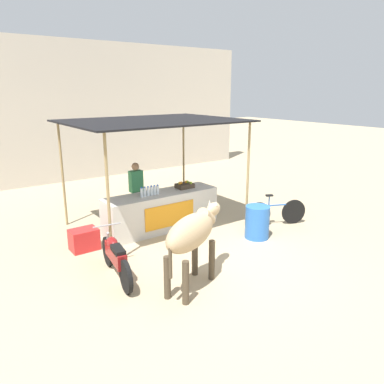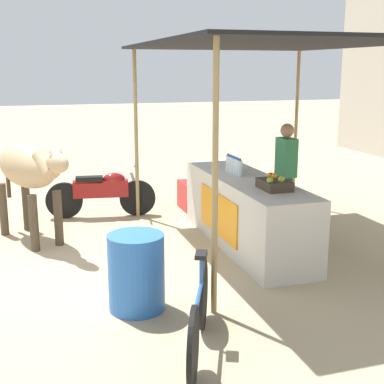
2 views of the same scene
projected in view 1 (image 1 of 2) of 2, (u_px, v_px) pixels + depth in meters
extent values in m
plane|color=tan|center=(216.00, 259.00, 7.96)|extent=(60.00, 60.00, 0.00)
cube|color=beige|center=(68.00, 112.00, 14.26)|extent=(16.00, 0.50, 5.27)
cube|color=beige|center=(161.00, 211.00, 9.55)|extent=(3.00, 0.80, 0.96)
cube|color=orange|center=(170.00, 215.00, 9.23)|extent=(1.40, 0.02, 0.58)
cube|color=black|center=(153.00, 121.00, 9.18)|extent=(4.20, 3.20, 0.04)
cylinder|color=#997F51|center=(108.00, 201.00, 7.36)|extent=(0.06, 0.06, 2.74)
cylinder|color=#997F51|center=(248.00, 176.00, 9.49)|extent=(0.06, 0.06, 2.74)
cylinder|color=#997F51|center=(63.00, 174.00, 9.61)|extent=(0.06, 0.06, 2.74)
cylinder|color=#997F51|center=(184.00, 159.00, 11.74)|extent=(0.06, 0.06, 2.74)
cylinder|color=silver|center=(142.00, 193.00, 9.03)|extent=(0.07, 0.07, 0.22)
cylinder|color=blue|center=(141.00, 188.00, 9.00)|extent=(0.04, 0.04, 0.03)
cylinder|color=silver|center=(145.00, 192.00, 9.08)|extent=(0.07, 0.07, 0.22)
cylinder|color=blue|center=(145.00, 187.00, 9.05)|extent=(0.04, 0.04, 0.03)
cylinder|color=silver|center=(148.00, 192.00, 9.13)|extent=(0.07, 0.07, 0.22)
cylinder|color=blue|center=(148.00, 187.00, 9.10)|extent=(0.04, 0.04, 0.03)
cylinder|color=silver|center=(151.00, 191.00, 9.18)|extent=(0.07, 0.07, 0.22)
cylinder|color=blue|center=(151.00, 186.00, 9.15)|extent=(0.04, 0.04, 0.03)
cylinder|color=silver|center=(155.00, 190.00, 9.23)|extent=(0.07, 0.07, 0.22)
cylinder|color=blue|center=(154.00, 186.00, 9.20)|extent=(0.04, 0.04, 0.03)
cylinder|color=silver|center=(158.00, 190.00, 9.28)|extent=(0.07, 0.07, 0.22)
cylinder|color=blue|center=(158.00, 185.00, 9.25)|extent=(0.04, 0.04, 0.03)
cube|color=#3F3326|center=(185.00, 186.00, 9.87)|extent=(0.44, 0.32, 0.12)
sphere|color=#B21E19|center=(180.00, 183.00, 9.79)|extent=(0.08, 0.08, 0.08)
sphere|color=#8CB22D|center=(187.00, 182.00, 9.93)|extent=(0.08, 0.08, 0.08)
sphere|color=orange|center=(186.00, 182.00, 9.94)|extent=(0.08, 0.08, 0.08)
sphere|color=orange|center=(181.00, 183.00, 9.83)|extent=(0.08, 0.08, 0.08)
sphere|color=#8CB22D|center=(191.00, 183.00, 9.82)|extent=(0.08, 0.08, 0.08)
sphere|color=#8CB22D|center=(179.00, 183.00, 9.77)|extent=(0.08, 0.08, 0.08)
sphere|color=orange|center=(180.00, 183.00, 9.77)|extent=(0.08, 0.08, 0.08)
cylinder|color=#383842|center=(137.00, 207.00, 9.97)|extent=(0.22, 0.22, 0.88)
cube|color=#337F4C|center=(136.00, 181.00, 9.78)|extent=(0.34, 0.20, 0.56)
sphere|color=#A87A56|center=(135.00, 167.00, 9.68)|extent=(0.20, 0.20, 0.20)
cube|color=red|center=(84.00, 240.00, 8.36)|extent=(0.60, 0.44, 0.48)
cylinder|color=blue|center=(257.00, 222.00, 8.99)|extent=(0.58, 0.58, 0.80)
ellipsoid|color=tan|center=(191.00, 232.00, 6.51)|extent=(1.49, 1.06, 0.60)
cylinder|color=#493D2C|center=(195.00, 256.00, 7.19)|extent=(0.12, 0.12, 0.78)
cylinder|color=#493D2C|center=(212.00, 260.00, 7.02)|extent=(0.12, 0.12, 0.78)
cylinder|color=#493D2C|center=(167.00, 278.00, 6.37)|extent=(0.12, 0.12, 0.78)
cylinder|color=#493D2C|center=(186.00, 283.00, 6.19)|extent=(0.12, 0.12, 0.78)
cylinder|color=tan|center=(206.00, 217.00, 6.98)|extent=(0.51, 0.41, 0.41)
ellipsoid|color=tan|center=(213.00, 209.00, 7.22)|extent=(0.49, 0.39, 0.26)
cone|color=beige|center=(210.00, 202.00, 7.20)|extent=(0.05, 0.05, 0.10)
cone|color=beige|center=(216.00, 203.00, 7.13)|extent=(0.05, 0.05, 0.10)
cylinder|color=#493D2C|center=(170.00, 261.00, 6.02)|extent=(0.06, 0.06, 0.60)
cylinder|color=black|center=(108.00, 251.00, 7.61)|extent=(0.17, 0.61, 0.60)
cylinder|color=black|center=(126.00, 277.00, 6.58)|extent=(0.17, 0.61, 0.60)
cube|color=maroon|center=(116.00, 254.00, 7.05)|extent=(0.31, 0.92, 0.28)
ellipsoid|color=maroon|center=(112.00, 242.00, 7.19)|extent=(0.25, 0.39, 0.20)
cube|color=black|center=(118.00, 250.00, 6.85)|extent=(0.24, 0.46, 0.10)
cylinder|color=#99999E|center=(107.00, 225.00, 7.41)|extent=(0.55, 0.11, 0.03)
cylinder|color=#99999E|center=(108.00, 243.00, 7.54)|extent=(0.08, 0.21, 0.49)
cylinder|color=black|center=(293.00, 212.00, 9.96)|extent=(0.62, 0.29, 0.66)
cylinder|color=black|center=(258.00, 214.00, 9.75)|extent=(0.62, 0.29, 0.66)
cylinder|color=#2659A5|center=(277.00, 205.00, 9.80)|extent=(0.80, 0.37, 0.04)
cylinder|color=#2659A5|center=(269.00, 201.00, 9.72)|extent=(0.03, 0.03, 0.28)
cube|color=black|center=(269.00, 195.00, 9.67)|extent=(0.20, 0.16, 0.04)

